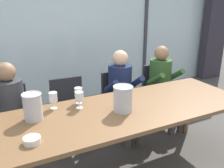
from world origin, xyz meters
The scene contains 19 objects.
ground centered at (0.00, 1.00, 0.00)m, with size 14.00×14.00×0.00m, color #4C4742.
window_glass_panel centered at (0.00, 2.32, 1.30)m, with size 7.81×0.03×2.60m, color silver.
window_mullion_right centered at (1.76, 2.30, 1.30)m, with size 0.06×0.06×2.60m, color #38383D.
hillside_vineyard centered at (0.00, 6.12, 0.97)m, with size 13.81×2.40×1.93m, color #386633.
curtain_heavy_drape centered at (3.55, 2.14, 1.30)m, with size 0.56×0.20×2.60m, color #332D38.
dining_table centered at (0.00, 0.00, 0.71)m, with size 2.61×0.94×0.78m.
chair_near_curtain centered at (-1.05, 0.90, 0.51)m, with size 0.44×0.44×0.87m.
chair_left_of_center centered at (-0.35, 0.88, 0.51)m, with size 0.46×0.46×0.87m.
chair_center centered at (0.37, 0.86, 0.51)m, with size 0.45×0.45×0.87m.
chair_right_of_center centered at (1.07, 0.89, 0.51)m, with size 0.48×0.48×0.87m.
person_charcoal_jacket centered at (-1.05, 0.75, 0.68)m, with size 0.48×0.63×1.19m.
person_navy_polo centered at (0.36, 0.75, 0.68)m, with size 0.47×0.61×1.19m.
person_olive_shirt centered at (1.04, 0.75, 0.68)m, with size 0.48×0.63×1.19m.
ice_bucket_primary centered at (-0.90, 0.18, 0.91)m, with size 0.18×0.18×0.25m.
ice_bucket_secondary centered at (-0.08, -0.04, 0.91)m, with size 0.20×0.20×0.26m.
tasting_bowl centered at (-0.99, -0.22, 0.80)m, with size 0.14×0.14×0.05m, color silver.
wine_glass_by_left_taster centered at (-0.40, 0.34, 0.90)m, with size 0.08×0.08×0.17m.
wine_glass_near_bucket centered at (-0.67, 0.33, 0.90)m, with size 0.08×0.08×0.17m.
wine_glass_center_pour centered at (-0.43, 0.22, 0.90)m, with size 0.08×0.08×0.17m.
Camera 1 is at (-1.21, -2.01, 1.85)m, focal length 40.38 mm.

